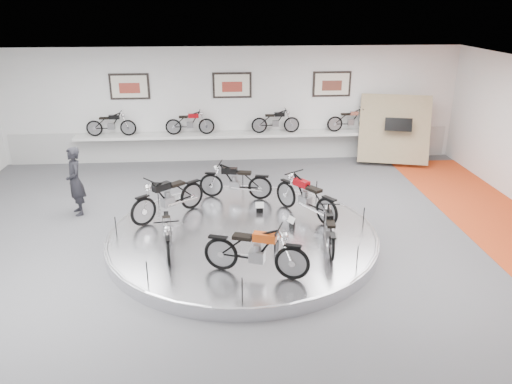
{
  "coord_description": "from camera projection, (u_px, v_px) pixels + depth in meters",
  "views": [
    {
      "loc": [
        -0.49,
        -10.45,
        5.5
      ],
      "look_at": [
        0.35,
        0.6,
        1.19
      ],
      "focal_mm": 35.0,
      "sensor_mm": 36.0,
      "label": 1
    }
  ],
  "objects": [
    {
      "name": "shelf_bike_a",
      "position": [
        111.0,
        126.0,
        17.16
      ],
      "size": [
        1.22,
        0.43,
        0.73
      ],
      "primitive_type": null,
      "color": "black",
      "rests_on": "shelf"
    },
    {
      "name": "bike_d",
      "position": [
        167.0,
        233.0,
        10.82
      ],
      "size": [
        0.71,
        1.58,
        0.9
      ],
      "primitive_type": null,
      "rotation": [
        0.0,
        0.0,
        4.82
      ],
      "color": "#A0A1A5",
      "rests_on": "display_platform"
    },
    {
      "name": "poster_left",
      "position": [
        129.0,
        87.0,
        16.98
      ],
      "size": [
        1.35,
        0.06,
        0.88
      ],
      "primitive_type": "cube",
      "color": "silver",
      "rests_on": "wall_back"
    },
    {
      "name": "wall_back",
      "position": [
        232.0,
        105.0,
        17.52
      ],
      "size": [
        16.0,
        0.0,
        16.0
      ],
      "primitive_type": "plane",
      "rotation": [
        1.57,
        0.0,
        0.0
      ],
      "color": "white",
      "rests_on": "floor"
    },
    {
      "name": "display_panel",
      "position": [
        394.0,
        129.0,
        17.35
      ],
      "size": [
        2.56,
        1.52,
        2.3
      ],
      "primitive_type": "cube",
      "rotation": [
        -0.35,
        0.0,
        -0.26
      ],
      "color": "#9C8766",
      "rests_on": "floor"
    },
    {
      "name": "bike_c",
      "position": [
        168.0,
        196.0,
        12.54
      ],
      "size": [
        1.85,
        1.72,
        1.1
      ],
      "primitive_type": null,
      "rotation": [
        0.0,
        0.0,
        3.85
      ],
      "color": "black",
      "rests_on": "display_platform"
    },
    {
      "name": "ceiling",
      "position": [
        242.0,
        76.0,
        10.29
      ],
      "size": [
        16.0,
        16.0,
        0.0
      ],
      "primitive_type": "plane",
      "rotation": [
        3.14,
        0.0,
        0.0
      ],
      "color": "white",
      "rests_on": "wall_back"
    },
    {
      "name": "platform_rim",
      "position": [
        243.0,
        233.0,
        11.92
      ],
      "size": [
        6.4,
        6.4,
        0.1
      ],
      "primitive_type": "torus",
      "color": "#B2B2BA",
      "rests_on": "display_platform"
    },
    {
      "name": "shelf_bike_c",
      "position": [
        276.0,
        123.0,
        17.56
      ],
      "size": [
        1.22,
        0.43,
        0.73
      ],
      "primitive_type": null,
      "color": "black",
      "rests_on": "shelf"
    },
    {
      "name": "poster_right",
      "position": [
        332.0,
        84.0,
        17.48
      ],
      "size": [
        1.35,
        0.06,
        0.88
      ],
      "primitive_type": "cube",
      "color": "silver",
      "rests_on": "wall_back"
    },
    {
      "name": "bike_f",
      "position": [
        329.0,
        229.0,
        11.03
      ],
      "size": [
        0.69,
        1.57,
        0.9
      ],
      "primitive_type": null,
      "rotation": [
        0.0,
        0.0,
        7.75
      ],
      "color": "black",
      "rests_on": "display_platform"
    },
    {
      "name": "bike_a",
      "position": [
        306.0,
        196.0,
        12.58
      ],
      "size": [
        1.59,
        1.89,
        1.09
      ],
      "primitive_type": null,
      "rotation": [
        0.0,
        0.0,
        2.18
      ],
      "color": "#9C080F",
      "rests_on": "display_platform"
    },
    {
      "name": "display_platform",
      "position": [
        243.0,
        237.0,
        11.97
      ],
      "size": [
        6.4,
        6.4,
        0.3
      ],
      "primitive_type": "cylinder",
      "color": "silver",
      "rests_on": "floor"
    },
    {
      "name": "bike_b",
      "position": [
        235.0,
        181.0,
        13.74
      ],
      "size": [
        1.82,
        0.98,
        1.02
      ],
      "primitive_type": null,
      "rotation": [
        0.0,
        0.0,
        2.92
      ],
      "color": "black",
      "rests_on": "display_platform"
    },
    {
      "name": "shelf_bike_d",
      "position": [
        351.0,
        121.0,
        17.75
      ],
      "size": [
        1.22,
        0.43,
        0.73
      ],
      "primitive_type": null,
      "color": "#A0A1A5",
      "rests_on": "shelf"
    },
    {
      "name": "bike_e",
      "position": [
        256.0,
        250.0,
        9.88
      ],
      "size": [
        1.96,
        1.23,
        1.09
      ],
      "primitive_type": null,
      "rotation": [
        0.0,
        0.0,
        5.95
      ],
      "color": "#C74611",
      "rests_on": "display_platform"
    },
    {
      "name": "floor",
      "position": [
        243.0,
        249.0,
        11.74
      ],
      "size": [
        16.0,
        16.0,
        0.0
      ],
      "primitive_type": "plane",
      "color": "#535356",
      "rests_on": "ground"
    },
    {
      "name": "visitor",
      "position": [
        75.0,
        181.0,
        13.33
      ],
      "size": [
        0.7,
        0.81,
        1.87
      ],
      "primitive_type": "imported",
      "rotation": [
        0.0,
        0.0,
        -1.11
      ],
      "color": "black",
      "rests_on": "floor"
    },
    {
      "name": "shelf",
      "position": [
        233.0,
        135.0,
        17.61
      ],
      "size": [
        11.0,
        0.55,
        0.1
      ],
      "primitive_type": "cube",
      "color": "silver",
      "rests_on": "wall_back"
    },
    {
      "name": "shelf_bike_b",
      "position": [
        190.0,
        124.0,
        17.35
      ],
      "size": [
        1.22,
        0.43,
        0.73
      ],
      "primitive_type": null,
      "color": "#9C080F",
      "rests_on": "shelf"
    },
    {
      "name": "dado_band",
      "position": [
        233.0,
        145.0,
        18.03
      ],
      "size": [
        15.68,
        0.04,
        1.1
      ],
      "primitive_type": "cube",
      "color": "#BCBCBA",
      "rests_on": "floor"
    },
    {
      "name": "poster_center",
      "position": [
        232.0,
        85.0,
        17.23
      ],
      "size": [
        1.35,
        0.06,
        0.88
      ],
      "primitive_type": "cube",
      "color": "silver",
      "rests_on": "wall_back"
    }
  ]
}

